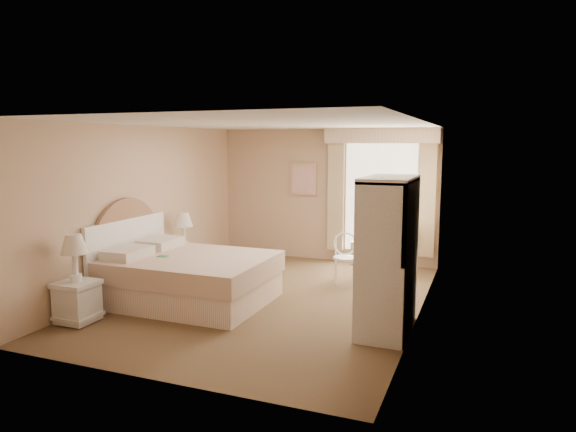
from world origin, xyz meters
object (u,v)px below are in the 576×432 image
at_px(round_table, 396,240).
at_px(bed, 183,275).
at_px(nightstand_far, 184,253).
at_px(armoire, 388,268).
at_px(nightstand_near, 77,290).
at_px(cafe_chair, 345,253).

bearing_deg(round_table, bed, -130.96).
xyz_separation_m(bed, nightstand_far, (-0.73, 1.17, 0.03)).
bearing_deg(armoire, nightstand_near, -162.77).
bearing_deg(round_table, nightstand_near, -127.93).
relative_size(bed, armoire, 1.20).
distance_m(bed, round_table, 3.84).
bearing_deg(nightstand_near, nightstand_far, 90.00).
height_order(round_table, armoire, armoire).
relative_size(nightstand_near, cafe_chair, 1.37).
bearing_deg(armoire, nightstand_far, 160.42).
bearing_deg(cafe_chair, round_table, 41.93).
height_order(bed, nightstand_near, bed).
relative_size(nightstand_far, cafe_chair, 1.32).
relative_size(nightstand_near, armoire, 0.60).
height_order(bed, armoire, armoire).
distance_m(nightstand_near, armoire, 3.84).
xyz_separation_m(cafe_chair, armoire, (1.04, -1.95, 0.30)).
xyz_separation_m(nightstand_near, cafe_chair, (2.61, 3.08, 0.05)).
relative_size(nightstand_near, round_table, 1.37).
bearing_deg(nightstand_far, round_table, 28.07).
bearing_deg(armoire, bed, 177.49).
bearing_deg(round_table, cafe_chair, -120.28).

